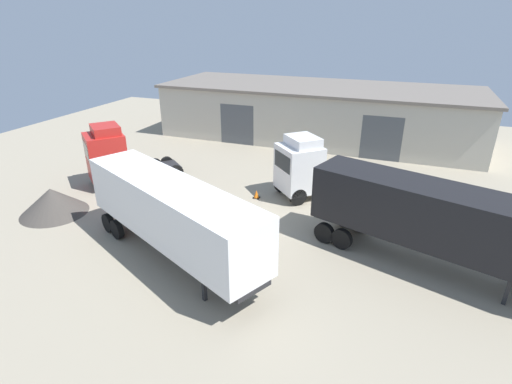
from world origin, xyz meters
The scene contains 8 objects.
ground_plane centered at (0.00, 0.00, 0.00)m, with size 60.00×60.00×0.00m, color gray.
warehouse_building centered at (0.00, 18.92, 2.46)m, with size 29.14×10.35×4.90m.
tractor_unit_white centered at (2.40, 4.96, 1.90)m, with size 6.21×6.11×4.03m.
container_trailer_grey centered at (-1.62, -4.57, 2.55)m, with size 11.24×7.13×4.00m.
tractor_unit_red centered at (-10.46, 2.22, 1.99)m, with size 5.86×6.32×4.21m.
container_trailer_green centered at (9.68, -0.84, 2.55)m, with size 11.47×5.83×4.00m.
gravel_pile centered at (-10.96, -2.86, 0.79)m, with size 3.87×3.87×1.59m.
traffic_cone centered at (-0.41, 3.45, 0.25)m, with size 0.40×0.40×0.55m.
Camera 1 is at (7.92, -18.55, 10.83)m, focal length 28.00 mm.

